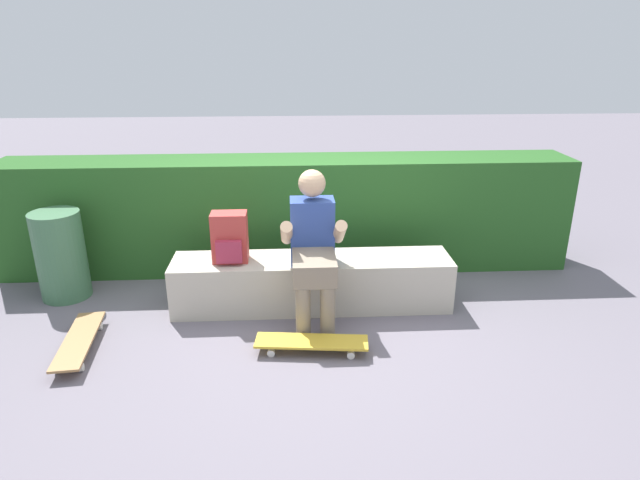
{
  "coord_description": "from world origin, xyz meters",
  "views": [
    {
      "loc": [
        -0.17,
        -3.69,
        2.1
      ],
      "look_at": [
        0.07,
        0.39,
        0.57
      ],
      "focal_mm": 30.32,
      "sensor_mm": 36.0,
      "label": 1
    }
  ],
  "objects_px": {
    "bench_main": "(312,282)",
    "skateboard_beside_bench": "(79,340)",
    "trash_bin": "(61,255)",
    "backpack_on_bench": "(230,238)",
    "skateboard_near_person": "(312,342)",
    "person_skater": "(313,244)"
  },
  "relations": [
    {
      "from": "bench_main",
      "to": "skateboard_beside_bench",
      "type": "height_order",
      "value": "bench_main"
    },
    {
      "from": "skateboard_beside_bench",
      "to": "trash_bin",
      "type": "bearing_deg",
      "value": 115.13
    },
    {
      "from": "skateboard_beside_bench",
      "to": "trash_bin",
      "type": "height_order",
      "value": "trash_bin"
    },
    {
      "from": "bench_main",
      "to": "backpack_on_bench",
      "type": "relative_size",
      "value": 5.66
    },
    {
      "from": "bench_main",
      "to": "backpack_on_bench",
      "type": "bearing_deg",
      "value": -179.17
    },
    {
      "from": "skateboard_beside_bench",
      "to": "backpack_on_bench",
      "type": "xyz_separation_m",
      "value": [
        1.04,
        0.58,
        0.54
      ]
    },
    {
      "from": "skateboard_near_person",
      "to": "backpack_on_bench",
      "type": "distance_m",
      "value": 1.08
    },
    {
      "from": "bench_main",
      "to": "skateboard_beside_bench",
      "type": "relative_size",
      "value": 2.78
    },
    {
      "from": "skateboard_beside_bench",
      "to": "backpack_on_bench",
      "type": "height_order",
      "value": "backpack_on_bench"
    },
    {
      "from": "person_skater",
      "to": "trash_bin",
      "type": "bearing_deg",
      "value": 166.49
    },
    {
      "from": "bench_main",
      "to": "skateboard_near_person",
      "type": "relative_size",
      "value": 2.77
    },
    {
      "from": "skateboard_beside_bench",
      "to": "person_skater",
      "type": "bearing_deg",
      "value": 12.65
    },
    {
      "from": "skateboard_near_person",
      "to": "skateboard_beside_bench",
      "type": "relative_size",
      "value": 1.0
    },
    {
      "from": "person_skater",
      "to": "trash_bin",
      "type": "height_order",
      "value": "person_skater"
    },
    {
      "from": "skateboard_beside_bench",
      "to": "bench_main",
      "type": "bearing_deg",
      "value": 19.26
    },
    {
      "from": "bench_main",
      "to": "trash_bin",
      "type": "xyz_separation_m",
      "value": [
        -2.11,
        0.3,
        0.17
      ]
    },
    {
      "from": "backpack_on_bench",
      "to": "bench_main",
      "type": "bearing_deg",
      "value": 0.83
    },
    {
      "from": "person_skater",
      "to": "bench_main",
      "type": "bearing_deg",
      "value": 90.24
    },
    {
      "from": "skateboard_beside_bench",
      "to": "backpack_on_bench",
      "type": "relative_size",
      "value": 2.04
    },
    {
      "from": "bench_main",
      "to": "skateboard_beside_bench",
      "type": "bearing_deg",
      "value": -160.74
    },
    {
      "from": "skateboard_beside_bench",
      "to": "skateboard_near_person",
      "type": "bearing_deg",
      "value": -4.11
    },
    {
      "from": "skateboard_near_person",
      "to": "backpack_on_bench",
      "type": "height_order",
      "value": "backpack_on_bench"
    }
  ]
}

